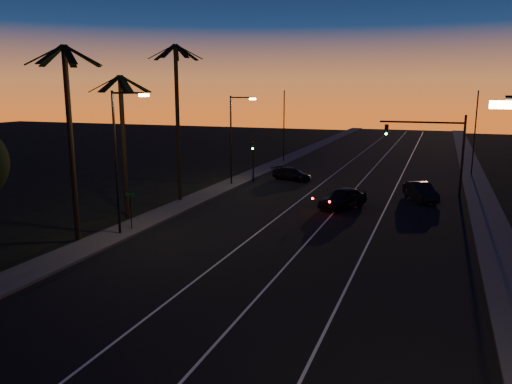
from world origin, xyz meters
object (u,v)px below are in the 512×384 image
at_px(lead_car, 343,198).
at_px(right_car, 421,192).
at_px(signal_mast, 434,140).
at_px(cross_car, 292,174).

relative_size(lead_car, right_car, 1.13).
bearing_deg(right_car, lead_car, -138.84).
relative_size(signal_mast, cross_car, 1.54).
relative_size(lead_car, cross_car, 1.18).
bearing_deg(lead_car, signal_mast, 50.41).
bearing_deg(signal_mast, right_car, -105.13).
height_order(signal_mast, cross_car, signal_mast).
distance_m(signal_mast, lead_car, 10.69).
bearing_deg(signal_mast, lead_car, -129.59).
xyz_separation_m(signal_mast, lead_car, (-6.32, -7.64, -3.98)).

